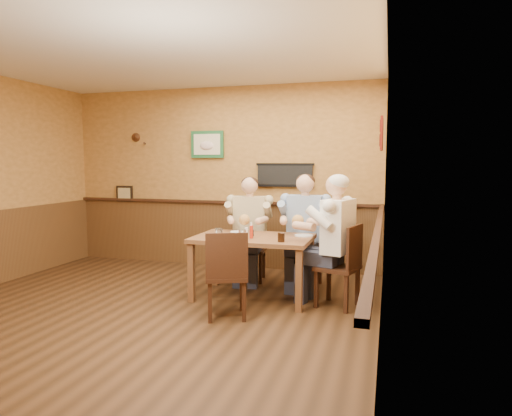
{
  "coord_description": "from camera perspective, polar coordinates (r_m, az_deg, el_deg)",
  "views": [
    {
      "loc": [
        2.55,
        -4.24,
        1.63
      ],
      "look_at": [
        1.05,
        0.92,
        1.1
      ],
      "focal_mm": 32.0,
      "sensor_mm": 36.0,
      "label": 1
    }
  ],
  "objects": [
    {
      "name": "chair_near_side",
      "position": [
        4.87,
        -3.74,
        -8.2
      ],
      "size": [
        0.56,
        0.56,
        0.93
      ],
      "primitive_type": null,
      "rotation": [
        0.0,
        0.0,
        3.53
      ],
      "color": "#391F12",
      "rests_on": "ground"
    },
    {
      "name": "salt_shaker",
      "position": [
        5.58,
        -1.21,
        -2.94
      ],
      "size": [
        0.04,
        0.04,
        0.09
      ],
      "primitive_type": "cylinder",
      "rotation": [
        0.0,
        0.0,
        -0.15
      ],
      "color": "white",
      "rests_on": "dining_table"
    },
    {
      "name": "pepper_shaker",
      "position": [
        5.51,
        -0.45,
        -3.14
      ],
      "size": [
        0.03,
        0.03,
        0.08
      ],
      "primitive_type": "cylinder",
      "rotation": [
        0.0,
        0.0,
        0.0
      ],
      "color": "black",
      "rests_on": "dining_table"
    },
    {
      "name": "chair_right_end",
      "position": [
        5.28,
        10.15,
        -7.1
      ],
      "size": [
        0.54,
        0.54,
        0.95
      ],
      "primitive_type": null,
      "rotation": [
        0.0,
        0.0,
        -1.85
      ],
      "color": "#391F12",
      "rests_on": "ground"
    },
    {
      "name": "dining_table",
      "position": [
        5.52,
        -0.35,
        -4.51
      ],
      "size": [
        1.4,
        0.9,
        0.75
      ],
      "color": "brown",
      "rests_on": "ground"
    },
    {
      "name": "chair_back_left",
      "position": [
        6.34,
        -0.75,
        -5.06
      ],
      "size": [
        0.47,
        0.47,
        0.91
      ],
      "primitive_type": null,
      "rotation": [
        0.0,
        0.0,
        0.13
      ],
      "color": "#391F12",
      "rests_on": "ground"
    },
    {
      "name": "plate_far_right",
      "position": [
        5.55,
        6.01,
        -3.43
      ],
      "size": [
        0.25,
        0.25,
        0.01
      ],
      "primitive_type": "cylinder",
      "rotation": [
        0.0,
        0.0,
        0.13
      ],
      "color": "silver",
      "rests_on": "dining_table"
    },
    {
      "name": "diner_blue_polo",
      "position": [
        6.04,
        6.16,
        -3.57
      ],
      "size": [
        0.63,
        0.63,
        1.34
      ],
      "primitive_type": null,
      "rotation": [
        0.0,
        0.0,
        -0.02
      ],
      "color": "#809AC0",
      "rests_on": "ground"
    },
    {
      "name": "chair_back_right",
      "position": [
        6.07,
        6.14,
        -5.43
      ],
      "size": [
        0.44,
        0.44,
        0.93
      ],
      "primitive_type": null,
      "rotation": [
        0.0,
        0.0,
        -0.02
      ],
      "color": "#391F12",
      "rests_on": "ground"
    },
    {
      "name": "room",
      "position": [
        5.03,
        -12.51,
        6.15
      ],
      "size": [
        5.02,
        5.03,
        2.81
      ],
      "color": "#301D0E",
      "rests_on": "ground"
    },
    {
      "name": "hot_sauce_bottle",
      "position": [
        5.35,
        -0.6,
        -2.91
      ],
      "size": [
        0.05,
        0.05,
        0.17
      ],
      "primitive_type": "cylinder",
      "rotation": [
        0.0,
        0.0,
        -0.42
      ],
      "color": "red",
      "rests_on": "dining_table"
    },
    {
      "name": "water_glass_mid",
      "position": [
        5.14,
        -1.74,
        -3.48
      ],
      "size": [
        0.1,
        0.1,
        0.13
      ],
      "primitive_type": "cylinder",
      "rotation": [
        0.0,
        0.0,
        0.17
      ],
      "color": "white",
      "rests_on": "dining_table"
    },
    {
      "name": "plate_far_left",
      "position": [
        5.81,
        -2.19,
        -3.01
      ],
      "size": [
        0.27,
        0.27,
        0.01
      ],
      "primitive_type": "cylinder",
      "rotation": [
        0.0,
        0.0,
        0.29
      ],
      "color": "silver",
      "rests_on": "dining_table"
    },
    {
      "name": "diner_white_elder",
      "position": [
        5.24,
        10.19,
        -4.94
      ],
      "size": [
        0.77,
        0.77,
        1.35
      ],
      "primitive_type": null,
      "rotation": [
        0.0,
        0.0,
        -1.85
      ],
      "color": "white",
      "rests_on": "ground"
    },
    {
      "name": "cola_tumbler",
      "position": [
        5.12,
        3.17,
        -3.68
      ],
      "size": [
        0.09,
        0.09,
        0.1
      ],
      "primitive_type": "cylinder",
      "rotation": [
        0.0,
        0.0,
        -0.17
      ],
      "color": "black",
      "rests_on": "dining_table"
    },
    {
      "name": "water_glass_left",
      "position": [
        5.3,
        -4.67,
        -3.24
      ],
      "size": [
        0.11,
        0.11,
        0.13
      ],
      "primitive_type": "cylinder",
      "rotation": [
        0.0,
        0.0,
        -0.26
      ],
      "color": "silver",
      "rests_on": "dining_table"
    },
    {
      "name": "diner_tan_shirt",
      "position": [
        6.31,
        -0.76,
        -3.32
      ],
      "size": [
        0.67,
        0.67,
        1.29
      ],
      "primitive_type": null,
      "rotation": [
        0.0,
        0.0,
        0.13
      ],
      "color": "#CDBB8D",
      "rests_on": "ground"
    }
  ]
}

